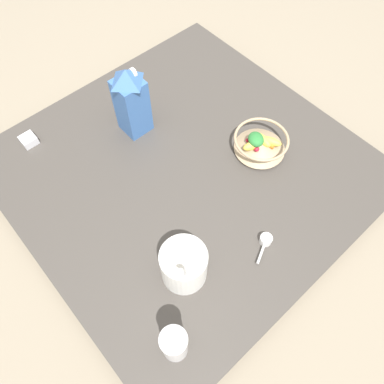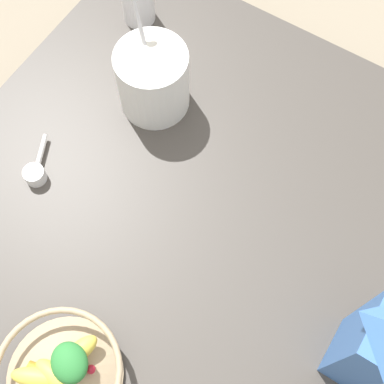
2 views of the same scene
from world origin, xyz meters
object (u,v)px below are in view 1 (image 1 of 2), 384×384
at_px(yogurt_tub, 184,264).
at_px(drinking_cup, 174,344).
at_px(fruit_bowl, 260,143).
at_px(spice_jar, 29,140).
at_px(milk_carton, 131,101).

xyz_separation_m(yogurt_tub, drinking_cup, (-0.14, 0.15, 0.00)).
bearing_deg(yogurt_tub, fruit_bowl, -71.64).
bearing_deg(spice_jar, yogurt_tub, -172.48).
height_order(milk_carton, spice_jar, milk_carton).
relative_size(fruit_bowl, yogurt_tub, 0.70).
xyz_separation_m(yogurt_tub, spice_jar, (0.74, 0.10, -0.06)).
xyz_separation_m(fruit_bowl, yogurt_tub, (-0.16, 0.49, 0.03)).
height_order(fruit_bowl, drinking_cup, drinking_cup).
distance_m(fruit_bowl, yogurt_tub, 0.52).
bearing_deg(milk_carton, yogurt_tub, 156.58).
distance_m(milk_carton, drinking_cup, 0.78).
bearing_deg(spice_jar, fruit_bowl, -134.02).
bearing_deg(yogurt_tub, spice_jar, 7.52).
bearing_deg(milk_carton, fruit_bowl, -145.04).
height_order(drinking_cup, spice_jar, drinking_cup).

